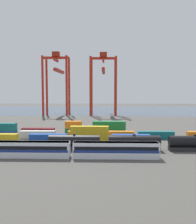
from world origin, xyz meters
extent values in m
plane|color=#4C4944|center=(0.00, 40.00, 0.00)|extent=(420.00, 420.00, 0.00)
cube|color=#384C60|center=(0.00, 136.80, 0.00)|extent=(400.00, 110.00, 0.01)
cube|color=silver|center=(-17.06, -21.67, 1.95)|extent=(20.92, 3.10, 3.90)
cube|color=navy|center=(-17.06, -21.67, 1.85)|extent=(20.50, 3.14, 0.64)
cube|color=black|center=(-17.06, -21.67, 2.63)|extent=(20.08, 3.13, 0.90)
cube|color=slate|center=(-17.06, -21.67, 3.72)|extent=(20.71, 2.85, 0.36)
cube|color=silver|center=(4.76, -21.67, 1.95)|extent=(20.92, 3.10, 3.90)
cube|color=navy|center=(4.76, -21.67, 1.85)|extent=(20.50, 3.14, 0.64)
cube|color=black|center=(4.76, -21.67, 2.63)|extent=(20.08, 3.13, 0.90)
cube|color=slate|center=(4.76, -21.67, 3.72)|extent=(20.71, 2.85, 0.36)
cube|color=#232326|center=(-6.50, -13.52, 0.55)|extent=(14.14, 2.50, 1.10)
cylinder|color=black|center=(-6.50, -13.52, 2.61)|extent=(14.14, 3.02, 3.02)
cylinder|color=black|center=(-6.50, -13.52, 4.30)|extent=(0.70, 0.70, 0.36)
cube|color=#232326|center=(10.08, -13.52, 0.55)|extent=(14.14, 2.50, 1.10)
cylinder|color=black|center=(10.08, -13.52, 2.61)|extent=(14.14, 3.02, 3.02)
cylinder|color=black|center=(10.08, -13.52, 4.30)|extent=(0.70, 0.70, 0.36)
cube|color=#232326|center=(26.65, -13.52, 0.55)|extent=(14.14, 2.50, 1.10)
cylinder|color=black|center=(26.65, -13.52, 2.61)|extent=(14.14, 3.02, 3.02)
cylinder|color=black|center=(26.65, -13.52, 4.30)|extent=(0.70, 0.70, 0.36)
cube|color=gold|center=(-29.17, -2.83, 1.30)|extent=(6.04, 2.44, 2.60)
cube|color=#1C4299|center=(-16.06, -2.83, 1.30)|extent=(12.10, 2.44, 2.60)
cube|color=gold|center=(-2.95, -2.83, 1.30)|extent=(12.10, 2.44, 2.60)
cube|color=gold|center=(-2.95, -2.83, 3.90)|extent=(12.10, 2.44, 2.60)
cube|color=#1C4299|center=(10.16, -2.83, 1.30)|extent=(12.10, 2.44, 2.60)
cube|color=silver|center=(-21.33, 3.75, 1.30)|extent=(12.10, 2.44, 2.60)
cube|color=orange|center=(-7.77, 3.75, 1.30)|extent=(6.04, 2.44, 2.60)
cube|color=orange|center=(5.80, 3.75, 1.30)|extent=(12.10, 2.44, 2.60)
cube|color=#146066|center=(19.37, 3.75, 1.30)|extent=(12.10, 2.44, 2.60)
cube|color=orange|center=(32.94, 3.75, 1.30)|extent=(6.04, 2.44, 2.60)
cube|color=maroon|center=(-36.11, 10.33, 1.30)|extent=(6.04, 2.44, 2.60)
cube|color=maroon|center=(-22.93, 10.33, 1.30)|extent=(12.10, 2.44, 2.60)
cube|color=#197538|center=(-9.75, 10.33, 1.30)|extent=(6.04, 2.44, 2.60)
cube|color=orange|center=(-9.75, 10.33, 3.90)|extent=(6.04, 2.44, 2.60)
cube|color=#197538|center=(3.43, 10.33, 1.30)|extent=(12.10, 2.44, 2.60)
cube|color=#197538|center=(3.43, 10.33, 3.90)|extent=(12.10, 2.44, 2.60)
cylinder|color=red|center=(-39.63, 85.59, 19.78)|extent=(1.50, 1.50, 39.56)
cylinder|color=red|center=(-23.73, 85.59, 19.78)|extent=(1.50, 1.50, 39.56)
cylinder|color=red|center=(-39.63, 97.07, 19.78)|extent=(1.50, 1.50, 39.56)
cylinder|color=red|center=(-23.73, 97.07, 19.78)|extent=(1.50, 1.50, 39.56)
cube|color=red|center=(-31.68, 91.33, 38.76)|extent=(17.50, 1.20, 1.60)
cube|color=red|center=(-31.68, 91.33, 37.16)|extent=(1.20, 13.08, 1.60)
cube|color=red|center=(-31.68, 103.10, 30.73)|extent=(2.00, 33.63, 2.00)
cube|color=maroon|center=(-31.68, 91.33, 41.16)|extent=(4.80, 4.00, 3.20)
cylinder|color=red|center=(-7.93, 85.91, 19.54)|extent=(1.50, 1.50, 39.08)
cylinder|color=red|center=(8.70, 85.91, 19.54)|extent=(1.50, 1.50, 39.08)
cylinder|color=red|center=(-7.93, 96.76, 19.54)|extent=(1.50, 1.50, 39.08)
cylinder|color=red|center=(8.70, 96.76, 19.54)|extent=(1.50, 1.50, 39.08)
cube|color=red|center=(0.38, 91.33, 38.28)|extent=(18.23, 1.20, 1.60)
cube|color=red|center=(0.38, 91.33, 36.68)|extent=(1.20, 12.45, 1.60)
cube|color=red|center=(0.38, 105.20, 30.83)|extent=(2.00, 39.62, 2.00)
cube|color=maroon|center=(0.38, 91.33, 40.68)|extent=(4.80, 4.00, 3.20)
camera|label=1|loc=(2.31, -83.32, 16.32)|focal=41.11mm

